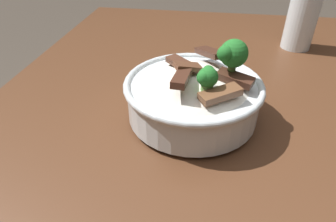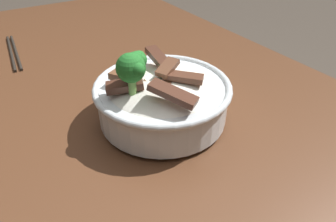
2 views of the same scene
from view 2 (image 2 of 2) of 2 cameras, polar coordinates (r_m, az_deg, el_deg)
dining_table at (r=0.70m, az=-7.18°, el=-6.68°), size 1.53×0.87×0.80m
rice_bowl at (r=0.51m, az=-1.22°, el=3.05°), size 0.24×0.24×0.15m
chopsticks_pair at (r=0.89m, az=-27.80°, el=10.10°), size 0.24×0.03×0.01m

